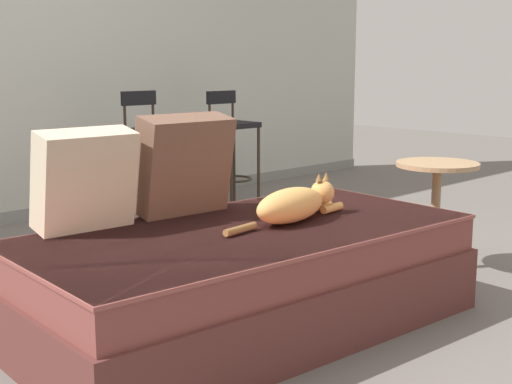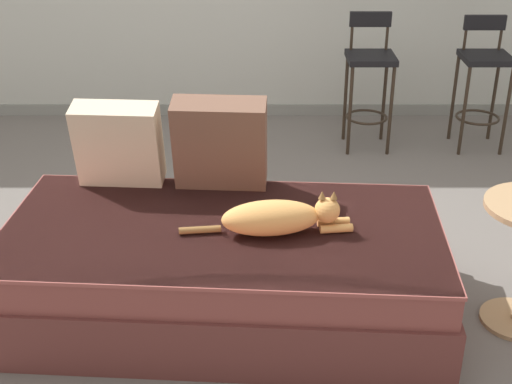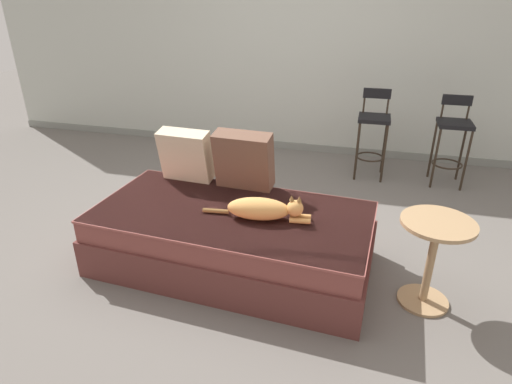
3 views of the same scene
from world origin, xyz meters
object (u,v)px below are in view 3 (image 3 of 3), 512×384
object	(u,v)px
throw_pillow_corner	(186,155)
couch	(232,238)
throw_pillow_middle	(244,160)
bar_stool_by_doorway	(452,135)
bar_stool_near_window	(373,128)
side_table	(433,251)
cat	(263,209)

from	to	relation	value
throw_pillow_corner	couch	bearing A→B (deg)	-39.86
throw_pillow_middle	bar_stool_by_doorway	world-z (taller)	throw_pillow_middle
throw_pillow_middle	bar_stool_near_window	xyz separation A→B (m)	(0.94, 1.58, -0.14)
couch	throw_pillow_middle	bearing A→B (deg)	93.37
throw_pillow_middle	bar_stool_by_doorway	bearing A→B (deg)	42.75
bar_stool_near_window	throw_pillow_middle	bearing A→B (deg)	-120.68
side_table	throw_pillow_corner	bearing A→B (deg)	164.39
couch	side_table	world-z (taller)	side_table
couch	throw_pillow_corner	distance (m)	0.79
couch	throw_pillow_middle	size ratio (longest dim) A/B	4.38
couch	bar_stool_by_doorway	distance (m)	2.61
throw_pillow_middle	bar_stool_near_window	size ratio (longest dim) A/B	0.50
couch	throw_pillow_middle	world-z (taller)	throw_pillow_middle
throw_pillow_middle	side_table	world-z (taller)	throw_pillow_middle
cat	side_table	world-z (taller)	cat
throw_pillow_corner	bar_stool_near_window	size ratio (longest dim) A/B	0.46
throw_pillow_corner	cat	size ratio (longest dim) A/B	0.57
throw_pillow_middle	bar_stool_by_doorway	distance (m)	2.34
cat	bar_stool_by_doorway	bearing A→B (deg)	54.43
throw_pillow_corner	side_table	world-z (taller)	throw_pillow_corner
throw_pillow_corner	throw_pillow_middle	bearing A→B (deg)	-3.73
couch	throw_pillow_middle	xyz separation A→B (m)	(-0.02, 0.39, 0.45)
bar_stool_near_window	throw_pillow_corner	bearing A→B (deg)	-132.57
bar_stool_by_doorway	couch	bearing A→B (deg)	-130.53
couch	cat	bearing A→B (deg)	-12.27
couch	cat	distance (m)	0.38
cat	bar_stool_near_window	world-z (taller)	bar_stool_near_window
couch	side_table	size ratio (longest dim) A/B	3.36
cat	bar_stool_by_doorway	size ratio (longest dim) A/B	0.83
throw_pillow_middle	cat	xyz separation A→B (m)	(0.26, -0.44, -0.15)
bar_stool_near_window	bar_stool_by_doorway	world-z (taller)	bar_stool_near_window
couch	bar_stool_by_doorway	xyz separation A→B (m)	(1.69, 1.97, 0.30)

